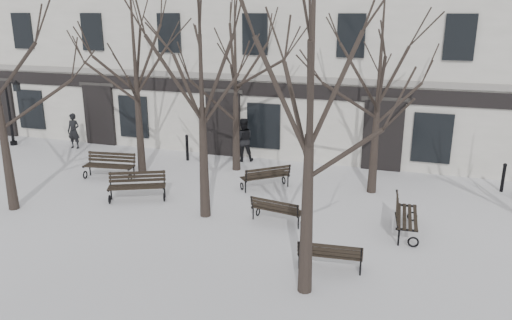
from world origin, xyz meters
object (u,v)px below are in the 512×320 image
at_px(bench_5, 404,215).
at_px(bench_2, 330,254).
at_px(bench_3, 110,165).
at_px(bench_4, 266,176).
at_px(tree_2, 312,46).
at_px(bench_1, 277,209).
at_px(bench_0, 137,185).
at_px(tree_1, 200,49).
at_px(lamp_post, 12,108).

bearing_deg(bench_5, bench_2, 147.84).
xyz_separation_m(bench_3, bench_4, (6.21, 0.69, -0.05)).
distance_m(tree_2, bench_2, 5.34).
height_order(bench_1, bench_4, bench_4).
height_order(bench_2, bench_3, bench_3).
bearing_deg(bench_0, bench_3, 117.26).
height_order(tree_2, bench_1, tree_2).
relative_size(tree_1, bench_1, 4.91).
height_order(tree_1, tree_2, tree_2).
bearing_deg(bench_2, bench_4, -63.02).
relative_size(bench_3, bench_5, 1.02).
bearing_deg(bench_3, bench_5, -16.14).
height_order(bench_0, bench_3, bench_3).
bearing_deg(bench_1, bench_5, -162.41).
bearing_deg(tree_2, lamp_post, 152.16).
bearing_deg(lamp_post, bench_4, -9.31).
distance_m(tree_2, bench_3, 11.95).
relative_size(bench_0, bench_2, 1.22).
relative_size(bench_2, bench_3, 0.81).
bearing_deg(bench_4, bench_3, -34.63).
xyz_separation_m(tree_1, tree_2, (4.04, -3.42, 0.39)).
xyz_separation_m(bench_3, lamp_post, (-7.24, 2.89, 1.31)).
xyz_separation_m(bench_0, bench_5, (8.93, 0.09, 0.01)).
relative_size(bench_1, bench_2, 1.03).
xyz_separation_m(tree_1, lamp_post, (-12.34, 5.24, -3.40)).
bearing_deg(bench_5, tree_1, 94.07).
relative_size(bench_4, bench_5, 0.88).
bearing_deg(bench_4, lamp_post, -50.23).
xyz_separation_m(bench_0, bench_2, (7.24, -2.84, -0.09)).
bearing_deg(bench_0, bench_1, -29.60).
bearing_deg(bench_1, lamp_post, -8.95).
relative_size(tree_1, tree_2, 0.93).
height_order(bench_3, lamp_post, lamp_post).
bearing_deg(bench_5, bench_0, 88.36).
xyz_separation_m(tree_1, bench_0, (-2.82, 0.58, -4.72)).
height_order(tree_1, lamp_post, tree_1).
relative_size(bench_0, bench_3, 0.99).
bearing_deg(bench_5, bench_1, 95.31).
bearing_deg(bench_3, bench_4, -1.34).
distance_m(tree_2, bench_5, 6.86).
bearing_deg(bench_1, tree_1, 14.32).
xyz_separation_m(bench_0, lamp_post, (-9.52, 4.65, 1.32)).
bearing_deg(bench_2, bench_5, -125.08).
bearing_deg(bench_4, tree_2, 73.53).
distance_m(bench_1, bench_5, 3.80).
bearing_deg(tree_2, bench_3, 147.77).
bearing_deg(bench_3, lamp_post, 150.62).
distance_m(tree_2, bench_1, 6.54).
bearing_deg(bench_4, bench_0, -9.00).
height_order(bench_1, bench_3, bench_3).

